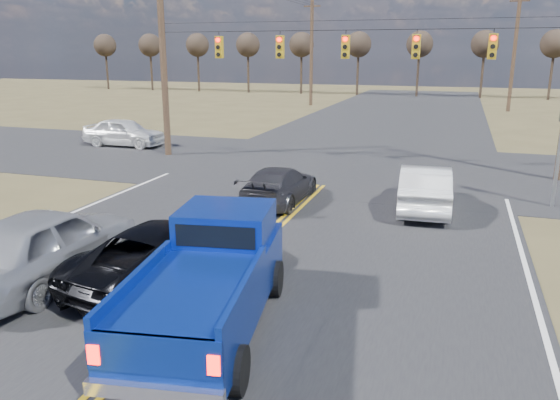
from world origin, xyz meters
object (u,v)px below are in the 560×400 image
(black_suv, at_px, (174,252))
(cross_car_west, at_px, (124,132))
(silver_suv, at_px, (46,244))
(white_car_queue, at_px, (425,188))
(dgrey_car_queue, at_px, (279,185))
(pickup_truck, at_px, (210,279))

(black_suv, relative_size, cross_car_west, 1.16)
(silver_suv, xyz_separation_m, white_car_queue, (7.83, 8.66, -0.12))
(dgrey_car_queue, bearing_deg, cross_car_west, -34.72)
(pickup_truck, distance_m, black_suv, 2.37)
(cross_car_west, bearing_deg, black_suv, -142.89)
(black_suv, distance_m, white_car_queue, 9.35)
(dgrey_car_queue, distance_m, cross_car_west, 14.62)
(silver_suv, height_order, black_suv, silver_suv)
(pickup_truck, distance_m, cross_car_west, 22.00)
(silver_suv, height_order, cross_car_west, silver_suv)
(silver_suv, bearing_deg, pickup_truck, 168.62)
(pickup_truck, relative_size, black_suv, 1.07)
(white_car_queue, distance_m, cross_car_west, 18.49)
(silver_suv, distance_m, white_car_queue, 11.68)
(silver_suv, bearing_deg, dgrey_car_queue, -110.56)
(white_car_queue, relative_size, dgrey_car_queue, 1.05)
(black_suv, bearing_deg, cross_car_west, -43.30)
(dgrey_car_queue, bearing_deg, black_suv, 90.03)
(pickup_truck, height_order, cross_car_west, pickup_truck)
(pickup_truck, height_order, dgrey_car_queue, pickup_truck)
(pickup_truck, distance_m, white_car_queue, 10.12)
(pickup_truck, bearing_deg, cross_car_west, 118.50)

